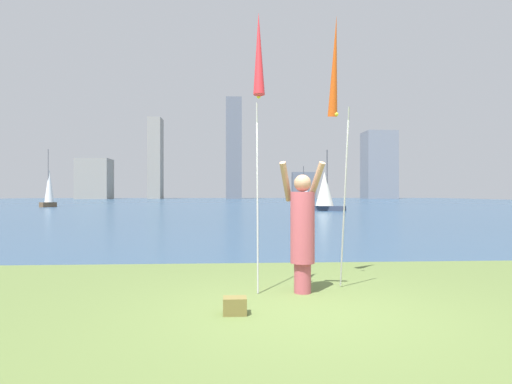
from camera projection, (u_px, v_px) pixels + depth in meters
name	position (u px, v px, depth m)	size (l,w,h in m)	color
ground	(238.00, 205.00, 56.19)	(120.00, 138.00, 0.12)	#5B7038
person	(302.00, 228.00, 6.25)	(0.70, 0.52, 1.92)	#B24C59
kite_flag_left	(259.00, 61.00, 6.02)	(0.16, 0.60, 4.00)	#B2B2B7
kite_flag_right	(335.00, 72.00, 6.99)	(0.16, 1.09, 4.28)	#B2B2B7
bag	(235.00, 306.00, 5.14)	(0.28, 0.22, 0.20)	olive
sailboat_0	(49.00, 188.00, 44.64)	(1.28, 1.88, 5.99)	brown
sailboat_1	(325.00, 191.00, 35.35)	(2.93, 2.31, 5.00)	#333D51
sailboat_4	(305.00, 192.00, 55.17)	(2.80, 1.73, 4.93)	brown
skyline_tower_0	(94.00, 179.00, 106.00)	(7.77, 6.62, 9.87)	gray
skyline_tower_1	(156.00, 158.00, 111.36)	(3.29, 5.67, 20.80)	gray
skyline_tower_2	(234.00, 148.00, 110.99)	(4.05, 3.30, 26.05)	slate
skyline_tower_3	(304.00, 185.00, 113.47)	(6.17, 3.17, 6.94)	slate
skyline_tower_4	(379.00, 165.00, 113.14)	(7.96, 7.08, 17.56)	gray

